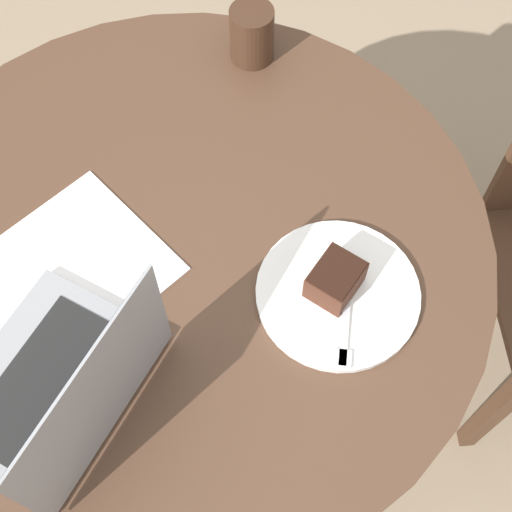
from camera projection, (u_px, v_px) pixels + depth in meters
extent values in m
plane|color=gray|center=(206.00, 385.00, 1.85)|extent=(12.00, 12.00, 0.00)
cylinder|color=#4C3323|center=(206.00, 384.00, 1.84)|extent=(0.49, 0.49, 0.02)
cylinder|color=#4C3323|center=(195.00, 330.00, 1.51)|extent=(0.11, 0.11, 0.72)
cylinder|color=#4C3323|center=(179.00, 246.00, 1.18)|extent=(1.04, 1.04, 0.03)
cube|color=#472D1E|center=(491.00, 415.00, 1.59)|extent=(0.05, 0.05, 0.44)
cube|color=#472D1E|center=(454.00, 262.00, 1.77)|extent=(0.05, 0.05, 0.44)
cube|color=white|center=(57.00, 281.00, 1.14)|extent=(0.38, 0.32, 0.00)
cylinder|color=white|center=(338.00, 293.00, 1.12)|extent=(0.26, 0.26, 0.01)
cube|color=#472619|center=(335.00, 280.00, 1.10)|extent=(0.08, 0.07, 0.05)
cube|color=black|center=(337.00, 271.00, 1.07)|extent=(0.08, 0.07, 0.00)
cube|color=silver|center=(346.00, 314.00, 1.09)|extent=(0.15, 0.09, 0.00)
cube|color=silver|center=(343.00, 358.00, 1.06)|extent=(0.04, 0.04, 0.00)
cylinder|color=#3D2619|center=(252.00, 34.00, 1.31)|extent=(0.08, 0.08, 0.11)
cube|color=gray|center=(48.00, 385.00, 1.05)|extent=(0.33, 0.27, 0.02)
cube|color=black|center=(47.00, 383.00, 1.04)|extent=(0.26, 0.16, 0.00)
cube|color=gray|center=(99.00, 398.00, 0.91)|extent=(0.30, 0.05, 0.23)
cube|color=black|center=(96.00, 397.00, 0.91)|extent=(0.28, 0.04, 0.21)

